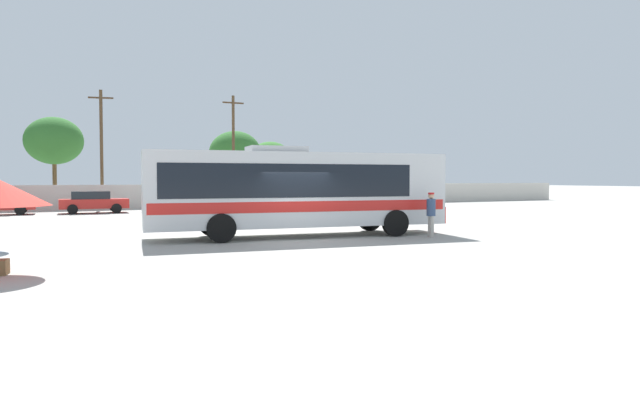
# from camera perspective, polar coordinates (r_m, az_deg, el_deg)

# --- Properties ---
(ground_plane) EXTENTS (300.00, 300.00, 0.00)m
(ground_plane) POSITION_cam_1_polar(r_m,az_deg,el_deg) (29.63, -10.16, -2.18)
(ground_plane) COLOR #A3A099
(perimeter_wall) EXTENTS (80.00, 0.30, 1.82)m
(perimeter_wall) POSITION_cam_1_polar(r_m,az_deg,el_deg) (43.42, -15.17, 0.37)
(perimeter_wall) COLOR beige
(perimeter_wall) RESTS_ON ground_plane
(coach_bus_silver_red) EXTENTS (11.89, 3.86, 3.49)m
(coach_bus_silver_red) POSITION_cam_1_polar(r_m,az_deg,el_deg) (21.34, -2.62, 1.18)
(coach_bus_silver_red) COLOR silver
(coach_bus_silver_red) RESTS_ON ground_plane
(attendant_by_bus_door) EXTENTS (0.38, 0.38, 1.73)m
(attendant_by_bus_door) POSITION_cam_1_polar(r_m,az_deg,el_deg) (21.47, 11.49, -1.22)
(attendant_by_bus_door) COLOR #B7B2A8
(attendant_by_bus_door) RESTS_ON ground_plane
(parked_car_second_red) EXTENTS (4.24, 2.02, 1.44)m
(parked_car_second_red) POSITION_cam_1_polar(r_m,az_deg,el_deg) (38.91, -22.56, -0.14)
(parked_car_second_red) COLOR red
(parked_car_second_red) RESTS_ON ground_plane
(utility_pole_near) EXTENTS (1.80, 0.24, 9.25)m
(utility_pole_near) POSITION_cam_1_polar(r_m,az_deg,el_deg) (46.88, -9.01, 5.32)
(utility_pole_near) COLOR #4C3823
(utility_pole_near) RESTS_ON ground_plane
(utility_pole_far) EXTENTS (1.79, 0.46, 8.99)m
(utility_pole_far) POSITION_cam_1_polar(r_m,az_deg,el_deg) (44.90, -21.81, 5.16)
(utility_pole_far) COLOR #4C3823
(utility_pole_far) RESTS_ON ground_plane
(roadside_tree_midleft) EXTENTS (4.39, 4.39, 7.13)m
(roadside_tree_midleft) POSITION_cam_1_polar(r_m,az_deg,el_deg) (48.23, -25.97, 5.55)
(roadside_tree_midleft) COLOR brown
(roadside_tree_midleft) RESTS_ON ground_plane
(roadside_tree_midright) EXTENTS (4.80, 4.80, 6.68)m
(roadside_tree_midright) POSITION_cam_1_polar(r_m,az_deg,el_deg) (51.52, -8.83, 4.84)
(roadside_tree_midright) COLOR brown
(roadside_tree_midright) RESTS_ON ground_plane
(roadside_tree_right) EXTENTS (4.50, 4.50, 5.82)m
(roadside_tree_right) POSITION_cam_1_polar(r_m,az_deg,el_deg) (52.89, -5.20, 3.99)
(roadside_tree_right) COLOR brown
(roadside_tree_right) RESTS_ON ground_plane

